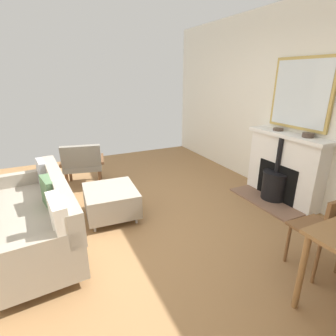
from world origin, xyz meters
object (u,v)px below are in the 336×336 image
(mantel_bowl_near, at_px, (278,129))
(ottoman, at_px, (111,200))
(sofa, at_px, (36,218))
(mantel_bowl_far, at_px, (308,135))
(armchair_accent, at_px, (83,163))
(fireplace, at_px, (282,171))
(dining_chair_near_fireplace, at_px, (326,228))

(mantel_bowl_near, relative_size, ottoman, 0.19)
(sofa, bearing_deg, mantel_bowl_near, 178.30)
(mantel_bowl_far, relative_size, armchair_accent, 0.19)
(fireplace, height_order, sofa, fireplace)
(armchair_accent, bearing_deg, sofa, 63.58)
(armchair_accent, bearing_deg, ottoman, 98.14)
(sofa, bearing_deg, dining_chair_near_fireplace, 145.63)
(sofa, xyz_separation_m, ottoman, (-0.88, -0.27, -0.10))
(mantel_bowl_near, relative_size, sofa, 0.08)
(mantel_bowl_far, bearing_deg, fireplace, -81.22)
(ottoman, xyz_separation_m, dining_chair_near_fireplace, (-1.52, 1.90, 0.25))
(dining_chair_near_fireplace, bearing_deg, fireplace, -124.90)
(mantel_bowl_near, distance_m, ottoman, 2.63)
(mantel_bowl_near, xyz_separation_m, sofa, (3.36, -0.10, -0.70))
(mantel_bowl_near, bearing_deg, ottoman, -8.38)
(fireplace, distance_m, sofa, 3.33)
(mantel_bowl_near, xyz_separation_m, mantel_bowl_far, (0.00, 0.50, 0.01))
(fireplace, xyz_separation_m, mantel_bowl_near, (-0.04, -0.21, 0.59))
(mantel_bowl_far, relative_size, sofa, 0.08)
(mantel_bowl_near, height_order, sofa, mantel_bowl_near)
(fireplace, relative_size, armchair_accent, 1.63)
(ottoman, distance_m, dining_chair_near_fireplace, 2.45)
(mantel_bowl_near, relative_size, mantel_bowl_far, 1.00)
(mantel_bowl_near, relative_size, dining_chair_near_fireplace, 0.18)
(sofa, height_order, armchair_accent, sofa)
(fireplace, relative_size, mantel_bowl_near, 8.58)
(mantel_bowl_near, height_order, ottoman, mantel_bowl_near)
(fireplace, bearing_deg, dining_chair_near_fireplace, 55.10)
(mantel_bowl_far, relative_size, ottoman, 0.19)
(ottoman, xyz_separation_m, armchair_accent, (0.17, -1.16, 0.19))
(mantel_bowl_far, distance_m, dining_chair_near_fireplace, 1.53)
(fireplace, xyz_separation_m, sofa, (3.32, -0.31, -0.11))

